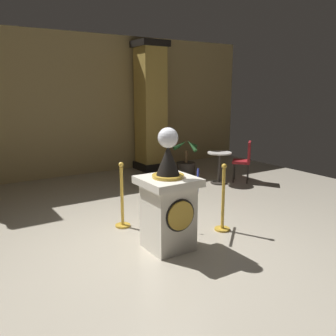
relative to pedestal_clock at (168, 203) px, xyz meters
The scene contains 10 objects.
ground_plane 0.69m from the pedestal_clock, 105.40° to the left, with size 11.29×11.29×0.00m, color #B2A893.
back_wall 5.14m from the pedestal_clock, 90.70° to the left, with size 11.29×0.16×3.50m, color tan.
pedestal_clock is the anchor object (origin of this frame).
stanchion_near 1.10m from the pedestal_clock, ahead, with size 0.24×0.24×1.06m.
stanchion_far 1.12m from the pedestal_clock, 99.52° to the left, with size 0.24×0.24×1.05m.
velvet_rope 0.74m from the pedestal_clock, 52.77° to the left, with size 1.14×1.14×0.22m.
column_right 5.18m from the pedestal_clock, 62.54° to the left, with size 0.78×0.78×3.36m.
potted_palm_right 4.07m from the pedestal_clock, 51.10° to the left, with size 0.73×0.70×0.99m.
cafe_table 3.72m from the pedestal_clock, 38.72° to the left, with size 0.55×0.55×0.74m.
cafe_chair_red 4.09m from the pedestal_clock, 31.18° to the left, with size 0.56×0.56×0.96m.
Camera 1 is at (-2.47, -4.16, 2.16)m, focal length 38.80 mm.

